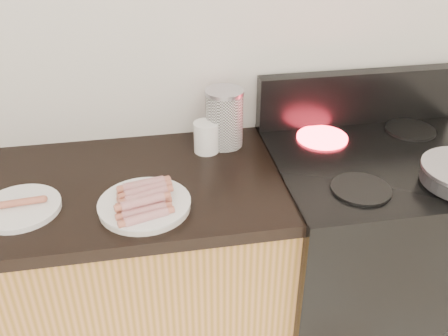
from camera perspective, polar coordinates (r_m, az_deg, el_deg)
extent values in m
cube|color=silver|center=(1.71, -9.68, 15.67)|extent=(4.00, 0.04, 2.60)
cube|color=black|center=(2.01, 16.07, -10.31)|extent=(0.76, 0.65, 0.90)
cube|color=black|center=(1.76, 18.19, 0.98)|extent=(0.76, 0.65, 0.01)
cube|color=black|center=(1.94, 15.03, 7.82)|extent=(0.76, 0.06, 0.20)
cylinder|color=black|center=(1.55, 15.38, -2.33)|extent=(0.18, 0.18, 0.01)
cylinder|color=#FF1E2D|center=(1.82, 11.15, 3.45)|extent=(0.18, 0.18, 0.01)
cylinder|color=black|center=(1.96, 20.52, 4.11)|extent=(0.18, 0.18, 0.01)
cylinder|color=white|center=(1.46, -9.05, -4.29)|extent=(0.29, 0.29, 0.02)
cylinder|color=white|center=(1.54, -22.28, -4.24)|extent=(0.28, 0.28, 0.02)
cylinder|color=#A03E32|center=(1.37, -8.98, -5.55)|extent=(0.12, 0.05, 0.03)
cylinder|color=#A03E32|center=(1.40, -9.03, -4.87)|extent=(0.12, 0.05, 0.03)
cylinder|color=#A03E32|center=(1.42, -9.07, -4.21)|extent=(0.12, 0.05, 0.03)
cylinder|color=#A03E32|center=(1.44, -9.12, -3.58)|extent=(0.12, 0.05, 0.03)
cylinder|color=#A03E32|center=(1.47, -9.17, -2.96)|extent=(0.12, 0.05, 0.03)
cylinder|color=#A03E32|center=(1.49, -9.21, -2.37)|extent=(0.12, 0.05, 0.03)
cylinder|color=#A03E32|center=(1.51, -9.25, -1.79)|extent=(0.12, 0.05, 0.03)
cylinder|color=#A03E32|center=(1.40, -9.12, -3.80)|extent=(0.12, 0.05, 0.03)
cylinder|color=#A03E32|center=(1.42, -9.17, -3.16)|extent=(0.12, 0.05, 0.03)
cylinder|color=#A03E32|center=(1.44, -9.22, -2.54)|extent=(0.12, 0.05, 0.03)
cylinder|color=#A03E32|center=(1.47, -9.26, -1.94)|extent=(0.12, 0.05, 0.03)
cylinder|color=#D27840|center=(1.53, -22.42, -3.67)|extent=(0.14, 0.03, 0.02)
cylinder|color=white|center=(1.73, 0.04, 5.56)|extent=(0.13, 0.13, 0.19)
cylinder|color=silver|center=(1.69, 0.05, 8.70)|extent=(0.13, 0.13, 0.01)
cylinder|color=white|center=(1.71, -2.04, 3.54)|extent=(0.09, 0.09, 0.11)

